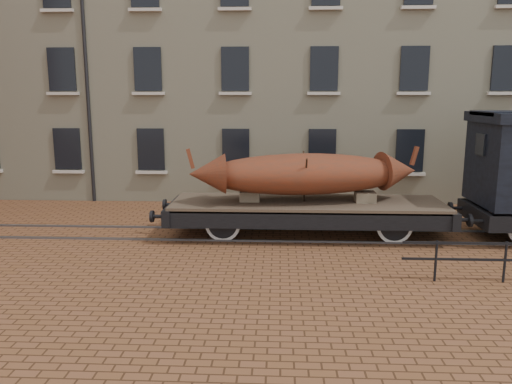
{
  "coord_description": "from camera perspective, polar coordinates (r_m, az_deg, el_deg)",
  "views": [
    {
      "loc": [
        -0.72,
        -15.25,
        4.32
      ],
      "look_at": [
        -1.46,
        0.5,
        1.3
      ],
      "focal_mm": 35.0,
      "sensor_mm": 36.0,
      "label": 1
    }
  ],
  "objects": [
    {
      "name": "flatcar_wagon",
      "position": [
        15.66,
        5.85,
        -1.87
      ],
      "size": [
        9.47,
        2.57,
        1.43
      ],
      "color": "brown",
      "rests_on": "ground"
    },
    {
      "name": "ground",
      "position": [
        15.87,
        5.22,
        -5.0
      ],
      "size": [
        90.0,
        90.0,
        0.0
      ],
      "primitive_type": "plane",
      "color": "brown"
    },
    {
      "name": "iron_boat",
      "position": [
        15.45,
        5.59,
        2.09
      ],
      "size": [
        7.19,
        2.91,
        1.7
      ],
      "color": "maroon",
      "rests_on": "flatcar_wagon"
    },
    {
      "name": "rail_track",
      "position": [
        15.86,
        5.23,
        -4.9
      ],
      "size": [
        30.0,
        1.52,
        0.06
      ],
      "color": "#59595E",
      "rests_on": "ground"
    },
    {
      "name": "warehouse_cream",
      "position": [
        25.66,
        11.52,
        16.63
      ],
      "size": [
        40.0,
        10.19,
        14.0
      ],
      "color": "beige",
      "rests_on": "ground"
    }
  ]
}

